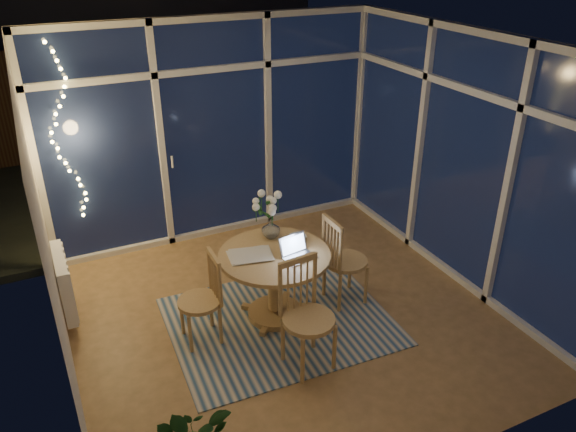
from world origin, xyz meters
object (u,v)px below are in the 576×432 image
object	(u,v)px
laptop	(300,248)
flower_vase	(271,228)
dining_table	(275,286)
chair_right	(346,259)
chair_left	(199,300)
chair_front	(309,318)

from	to	relation	value
laptop	flower_vase	world-z (taller)	same
laptop	flower_vase	distance (m)	0.48
laptop	flower_vase	bearing A→B (deg)	88.70
dining_table	chair_right	distance (m)	0.77
flower_vase	chair_right	bearing A→B (deg)	-28.61
dining_table	chair_left	size ratio (longest dim) A/B	1.18
dining_table	chair_left	bearing A→B (deg)	-177.96
chair_left	chair_right	world-z (taller)	chair_right
dining_table	flower_vase	distance (m)	0.56
chair_front	laptop	xyz separation A→B (m)	(0.20, 0.58, 0.31)
chair_right	chair_front	size ratio (longest dim) A/B	0.96
chair_left	flower_vase	bearing A→B (deg)	111.94
flower_vase	dining_table	bearing A→B (deg)	-108.23
dining_table	laptop	distance (m)	0.52
chair_right	flower_vase	size ratio (longest dim) A/B	4.64
chair_left	flower_vase	size ratio (longest dim) A/B	4.23
chair_right	laptop	xyz separation A→B (m)	(-0.58, -0.12, 0.33)
dining_table	laptop	xyz separation A→B (m)	(0.17, -0.17, 0.46)
laptop	flower_vase	xyz separation A→B (m)	(-0.07, 0.47, 0.00)
dining_table	chair_right	world-z (taller)	chair_right
dining_table	laptop	bearing A→B (deg)	-44.66
chair_front	chair_left	bearing A→B (deg)	129.61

